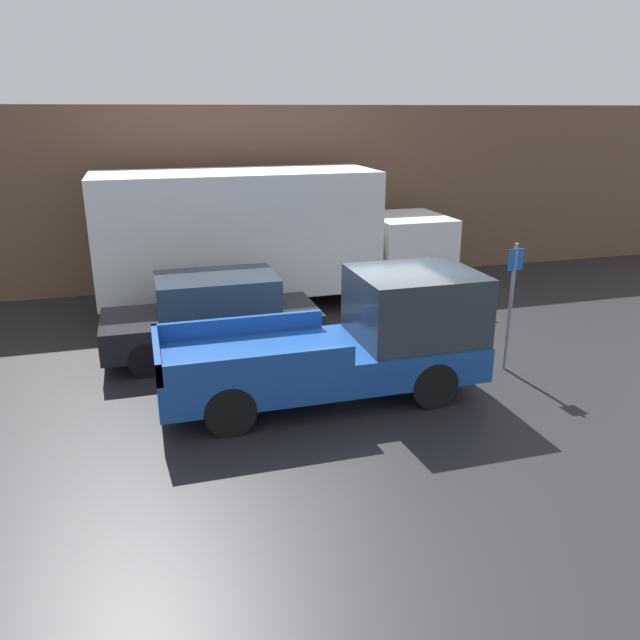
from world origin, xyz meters
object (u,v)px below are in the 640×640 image
object	(u,v)px
car	(214,315)
delivery_truck	(263,235)
pickup_truck	(355,340)
parking_sign	(511,300)

from	to	relation	value
car	delivery_truck	distance (m)	3.60
pickup_truck	car	size ratio (longest dim) A/B	1.28
car	delivery_truck	bearing A→B (deg)	61.64
car	pickup_truck	bearing A→B (deg)	-50.44
car	delivery_truck	size ratio (longest dim) A/B	0.49
pickup_truck	parking_sign	size ratio (longest dim) A/B	2.23
car	parking_sign	world-z (taller)	parking_sign
pickup_truck	parking_sign	xyz separation A→B (m)	(3.15, 0.20, 0.39)
parking_sign	car	bearing A→B (deg)	155.80
pickup_truck	car	xyz separation A→B (m)	(-2.13, 2.57, -0.17)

